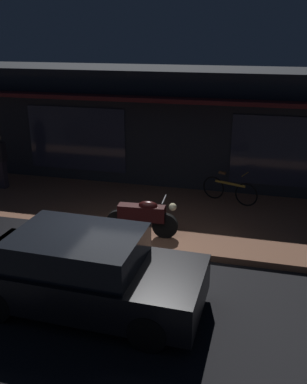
% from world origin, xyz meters
% --- Properties ---
extents(ground_plane, '(60.00, 60.00, 0.00)m').
position_xyz_m(ground_plane, '(0.00, 0.00, 0.00)').
color(ground_plane, black).
extents(sidewalk_slab, '(18.00, 4.00, 0.15)m').
position_xyz_m(sidewalk_slab, '(0.00, 3.00, 0.07)').
color(sidewalk_slab, brown).
rests_on(sidewalk_slab, ground_plane).
extents(storefront_building, '(18.00, 3.30, 3.60)m').
position_xyz_m(storefront_building, '(0.00, 6.39, 1.80)').
color(storefront_building, black).
rests_on(storefront_building, ground_plane).
extents(motorcycle, '(1.70, 0.55, 0.97)m').
position_xyz_m(motorcycle, '(-0.08, 1.57, 0.65)').
color(motorcycle, black).
rests_on(motorcycle, sidewalk_slab).
extents(bicycle_parked, '(1.57, 0.65, 0.91)m').
position_xyz_m(bicycle_parked, '(1.68, 4.22, 0.51)').
color(bicycle_parked, black).
rests_on(bicycle_parked, sidewalk_slab).
extents(person_photographer, '(0.40, 0.62, 1.67)m').
position_xyz_m(person_photographer, '(-5.16, 3.71, 1.03)').
color(person_photographer, '#28232D').
rests_on(person_photographer, sidewalk_slab).
extents(parked_car_far, '(4.14, 1.86, 1.42)m').
position_xyz_m(parked_car_far, '(-0.40, -1.13, 0.70)').
color(parked_car_far, black).
rests_on(parked_car_far, ground_plane).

